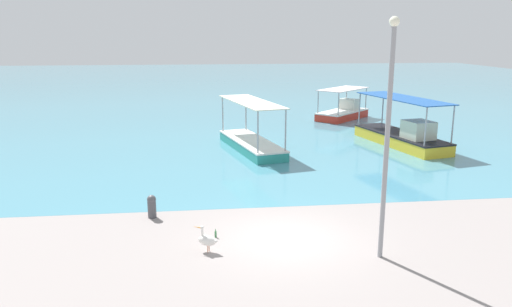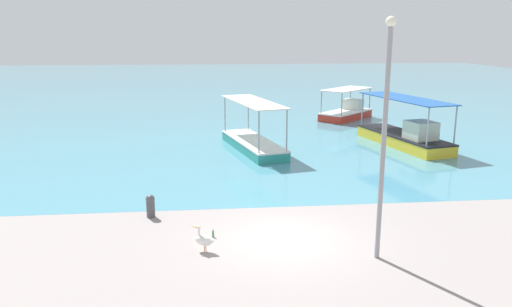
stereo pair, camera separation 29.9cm
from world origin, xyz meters
TOP-DOWN VIEW (x-y plane):
  - ground at (0.00, 0.00)m, footprint 120.00×120.00m
  - harbor_water at (0.00, 48.00)m, footprint 110.00×90.00m
  - fishing_boat_far_right at (0.20, 12.49)m, footprint 3.25×6.87m
  - fishing_boat_near_left at (8.25, 22.18)m, footprint 4.80×4.75m
  - fishing_boat_outer at (8.96, 12.50)m, footprint 3.49×7.25m
  - pelican at (-2.51, -0.64)m, footprint 0.76×0.50m
  - lamp_post at (2.46, -1.54)m, footprint 0.28×0.28m
  - mooring_bollard at (-4.37, 2.43)m, footprint 0.31×0.31m
  - glass_bottle at (-2.22, 0.41)m, footprint 0.07×0.07m

SIDE VIEW (x-z plane):
  - ground at x=0.00m, z-range 0.00..0.00m
  - harbor_water at x=0.00m, z-range 0.00..0.00m
  - glass_bottle at x=-2.22m, z-range -0.03..0.24m
  - pelican at x=-2.51m, z-range -0.02..0.78m
  - mooring_bollard at x=-4.37m, z-range 0.03..0.85m
  - fishing_boat_far_right at x=0.20m, z-range -0.86..1.85m
  - fishing_boat_near_left at x=8.25m, z-range -0.60..1.69m
  - fishing_boat_outer at x=8.96m, z-range -0.75..2.00m
  - lamp_post at x=2.46m, z-range 0.37..7.11m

